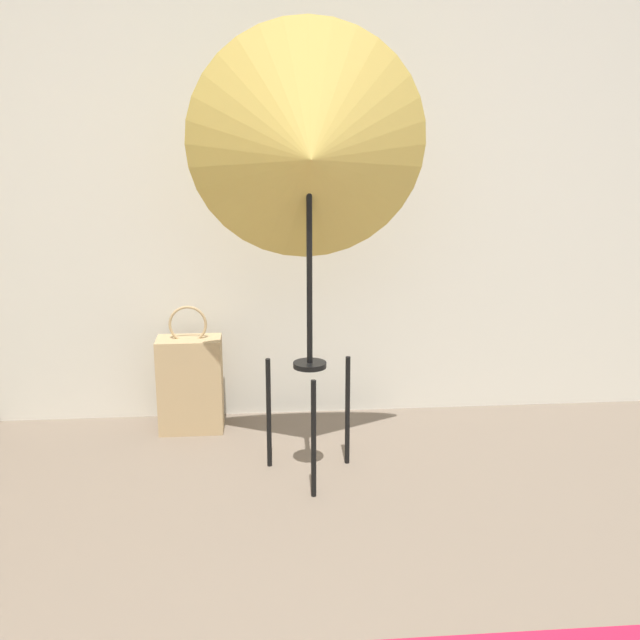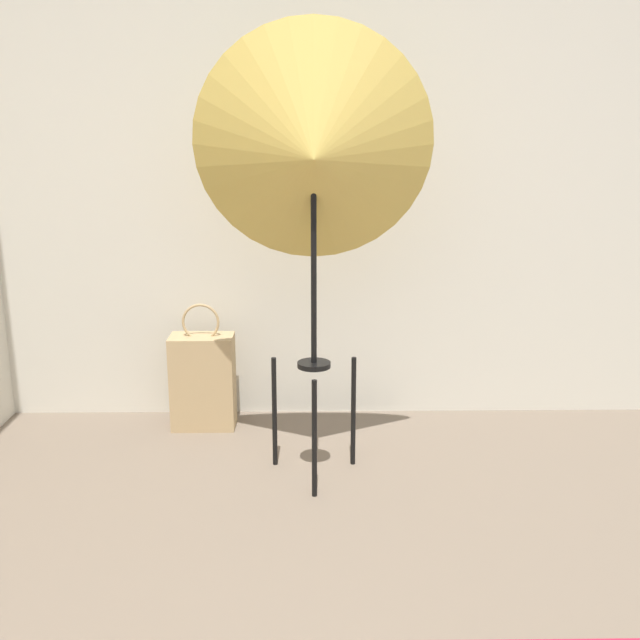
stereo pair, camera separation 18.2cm
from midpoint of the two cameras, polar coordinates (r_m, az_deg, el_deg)
The scene contains 3 objects.
wall_back at distance 3.47m, azimuth 2.19°, elevation 13.61°, with size 8.00×0.05×2.60m.
photo_umbrella at distance 2.76m, azimuth 1.44°, elevation 12.60°, with size 0.90×0.42×1.73m.
tote_bag at distance 3.47m, azimuth -7.42°, elevation -4.62°, with size 0.29×0.17×0.59m.
Camera 2 is at (-0.09, -1.08, 1.34)m, focal length 42.00 mm.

